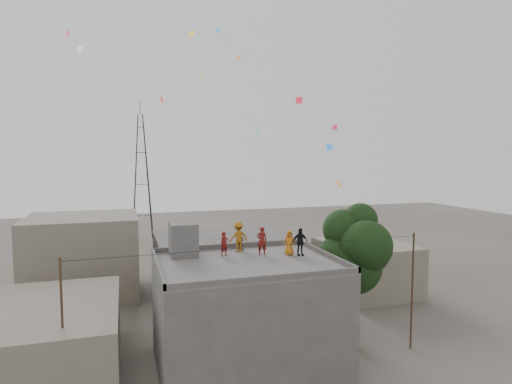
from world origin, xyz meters
The scene contains 18 objects.
ground centered at (0.00, 0.00, 0.00)m, with size 140.00×140.00×0.00m, color #47413A.
main_building centered at (0.00, 0.00, 3.05)m, with size 10.00×8.00×6.10m.
parapet centered at (0.00, 0.00, 6.25)m, with size 10.00×8.00×0.30m.
stair_head_box centered at (-3.20, 2.60, 7.10)m, with size 1.60×1.80×2.00m, color #494744.
neighbor_west centered at (-11.00, 2.00, 2.00)m, with size 8.00×10.00×4.00m, color #6C6455.
neighbor_north centered at (2.00, 14.00, 2.50)m, with size 12.00×9.00×5.00m, color #494744.
neighbor_northwest centered at (-10.00, 16.00, 3.50)m, with size 9.00×8.00×7.00m, color #6C6455.
neighbor_east centered at (14.00, 10.00, 2.20)m, with size 7.00×8.00×4.40m, color #6C6455.
tree centered at (7.37, 0.60, 6.10)m, with size 4.90×4.60×9.10m.
utility_line centered at (0.50, -1.25, 3.83)m, with size 20.12×0.62×7.40m.
transmission_tower centered at (-4.00, 40.00, 9.07)m, with size 2.97×2.97×20.01m.
person_red_adult centered at (1.42, 1.50, 6.96)m, with size 0.63×0.41×1.72m, color maroon.
person_orange_child centered at (2.99, 0.89, 6.86)m, with size 0.74×0.48×1.51m, color #C46816.
person_dark_child centered at (0.52, 3.21, 6.68)m, with size 0.56×0.44×1.16m, color black.
person_dark_adult centered at (3.54, 0.55, 6.94)m, with size 0.99×0.41×1.68m, color black.
person_orange_adult centered at (0.28, 2.74, 7.04)m, with size 1.22×0.70×1.88m, color #985911.
person_red_child centered at (-0.86, 1.78, 6.84)m, with size 0.54×0.35×1.47m, color #64110F.
kites centered at (1.67, 6.88, 16.47)m, with size 21.07×14.85×12.74m.
Camera 1 is at (-6.60, -22.96, 12.11)m, focal length 30.00 mm.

